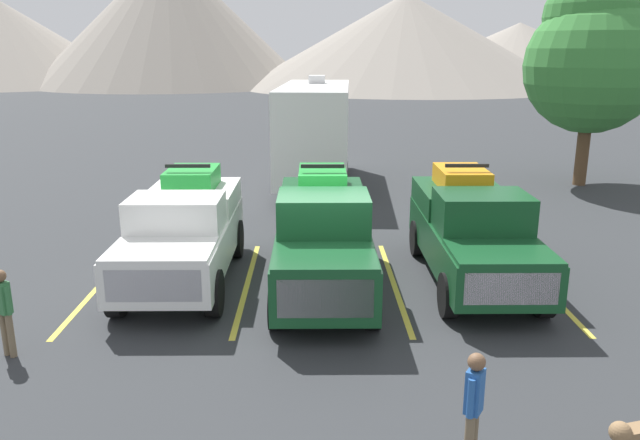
# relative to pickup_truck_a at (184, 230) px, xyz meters

# --- Properties ---
(ground_plane) EXTENTS (240.00, 240.00, 0.00)m
(ground_plane) POSITION_rel_pickup_truck_a_xyz_m (3.02, -1.23, -1.16)
(ground_plane) COLOR #2D3033
(pickup_truck_a) EXTENTS (2.18, 5.27, 2.49)m
(pickup_truck_a) POSITION_rel_pickup_truck_a_xyz_m (0.00, 0.00, 0.00)
(pickup_truck_a) COLOR white
(pickup_truck_a) RESTS_ON ground
(pickup_truck_b) EXTENTS (2.08, 5.58, 2.56)m
(pickup_truck_b) POSITION_rel_pickup_truck_a_xyz_m (3.07, -0.51, 0.03)
(pickup_truck_b) COLOR #144723
(pickup_truck_b) RESTS_ON ground
(pickup_truck_c) EXTENTS (2.14, 5.53, 2.48)m
(pickup_truck_c) POSITION_rel_pickup_truck_a_xyz_m (6.40, -0.02, -0.00)
(pickup_truck_c) COLOR #144723
(pickup_truck_c) RESTS_ON ground
(lot_stripe_a) EXTENTS (0.12, 5.50, 0.01)m
(lot_stripe_a) POSITION_rel_pickup_truck_a_xyz_m (-1.86, -0.37, -1.15)
(lot_stripe_a) COLOR gold
(lot_stripe_a) RESTS_ON ground
(lot_stripe_b) EXTENTS (0.12, 5.50, 0.01)m
(lot_stripe_b) POSITION_rel_pickup_truck_a_xyz_m (1.40, -0.37, -1.15)
(lot_stripe_b) COLOR gold
(lot_stripe_b) RESTS_ON ground
(lot_stripe_c) EXTENTS (0.12, 5.50, 0.01)m
(lot_stripe_c) POSITION_rel_pickup_truck_a_xyz_m (4.65, -0.37, -1.15)
(lot_stripe_c) COLOR gold
(lot_stripe_c) RESTS_ON ground
(lot_stripe_d) EXTENTS (0.12, 5.50, 0.01)m
(lot_stripe_d) POSITION_rel_pickup_truck_a_xyz_m (7.90, -0.37, -1.15)
(lot_stripe_d) COLOR gold
(lot_stripe_d) RESTS_ON ground
(camper_trailer_a) EXTENTS (2.88, 8.94, 4.02)m
(camper_trailer_a) POSITION_rel_pickup_truck_a_xyz_m (2.96, 10.00, 0.96)
(camper_trailer_a) COLOR white
(camper_trailer_a) RESTS_ON ground
(person_b) EXTENTS (0.28, 0.31, 1.58)m
(person_b) POSITION_rel_pickup_truck_a_xyz_m (4.79, -6.67, -0.25)
(person_b) COLOR #726047
(person_b) RESTS_ON ground
(person_c) EXTENTS (0.31, 0.27, 1.54)m
(person_c) POSITION_rel_pickup_truck_a_xyz_m (-2.30, -3.62, -0.27)
(person_c) COLOR #726047
(person_c) RESTS_ON ground
(dog) EXTENTS (0.89, 0.42, 0.64)m
(dog) POSITION_rel_pickup_truck_a_xyz_m (6.84, -6.62, -0.73)
(dog) COLOR olive
(dog) RESTS_ON ground
(tree_a) EXTENTS (4.85, 4.85, 7.79)m
(tree_a) POSITION_rel_pickup_truck_a_xyz_m (12.99, 9.99, 3.66)
(tree_a) COLOR brown
(tree_a) RESTS_ON ground
(mountain_ridge) EXTENTS (145.41, 46.34, 17.87)m
(mountain_ridge) POSITION_rel_pickup_truck_a_xyz_m (-3.57, 74.23, 5.77)
(mountain_ridge) COLOR gray
(mountain_ridge) RESTS_ON ground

